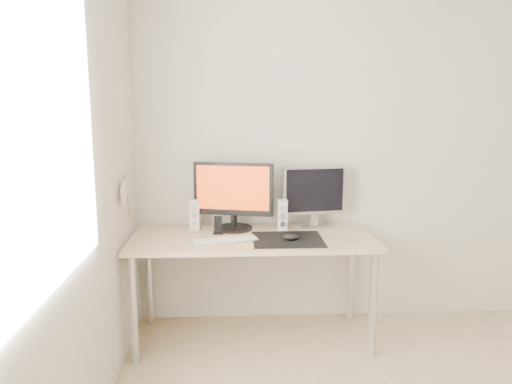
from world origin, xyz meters
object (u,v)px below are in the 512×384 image
second_monitor (314,193)px  keyboard (225,240)px  main_monitor (233,194)px  phone_dock (218,228)px  mouse (291,237)px  speaker_left (195,214)px  speaker_right (282,215)px  desk (253,247)px

second_monitor → keyboard: bearing=-150.9°
main_monitor → keyboard: bearing=-100.7°
second_monitor → phone_dock: second_monitor is taller
mouse → speaker_left: size_ratio=0.51×
speaker_right → phone_dock: (-0.44, -0.09, -0.07)m
second_monitor → speaker_right: 0.28m
main_monitor → phone_dock: main_monitor is taller
speaker_right → phone_dock: speaker_right is taller
phone_dock → second_monitor: bearing=13.2°
desk → speaker_right: size_ratio=7.60×
desk → speaker_right: (0.21, 0.15, 0.18)m
speaker_left → keyboard: bearing=-56.1°
speaker_right → mouse: bearing=-83.5°
desk → speaker_right: speaker_right is taller
desk → second_monitor: second_monitor is taller
speaker_right → desk: bearing=-143.9°
keyboard → phone_dock: 0.20m
speaker_right → phone_dock: 0.45m
speaker_left → keyboard: size_ratio=0.48×
main_monitor → desk: bearing=-53.7°
mouse → speaker_right: bearing=96.5°
second_monitor → speaker_left: 0.84m
keyboard → main_monitor: bearing=79.3°
mouse → speaker_left: bearing=152.6°
main_monitor → second_monitor: 0.57m
mouse → main_monitor: bearing=140.6°
second_monitor → keyboard: size_ratio=1.03×
speaker_left → speaker_right: size_ratio=1.00×
phone_dock → keyboard: bearing=-75.1°
keyboard → second_monitor: bearing=29.1°
phone_dock → speaker_left: bearing=141.5°
second_monitor → keyboard: 0.75m
desk → phone_dock: phone_dock is taller
mouse → desk: size_ratio=0.07×
speaker_right → keyboard: bearing=-144.8°
speaker_left → keyboard: speaker_left is taller
mouse → desk: (-0.24, 0.13, -0.10)m
speaker_right → phone_dock: bearing=-168.8°
mouse → phone_dock: (-0.47, 0.20, 0.01)m
desk → phone_dock: (-0.23, 0.07, 0.11)m
second_monitor → phone_dock: 0.72m
phone_dock → main_monitor: bearing=44.4°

